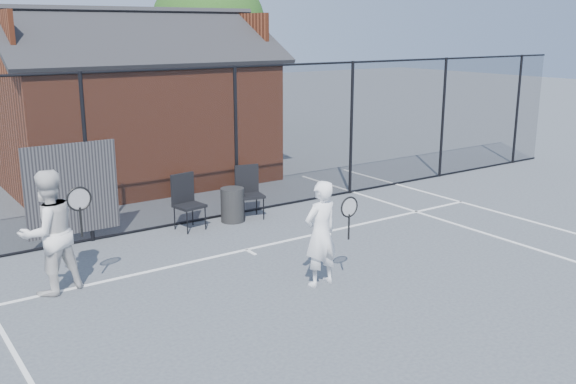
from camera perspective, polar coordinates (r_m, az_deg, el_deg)
ground at (r=8.83m, az=6.57°, el=-10.50°), size 80.00×80.00×0.00m
court_lines at (r=7.99m, az=13.00°, el=-13.56°), size 11.02×18.00×0.01m
fence at (r=12.28m, az=-9.90°, el=3.59°), size 22.04×3.00×3.00m
clubhouse at (r=16.21m, az=-13.39°, el=6.56°), size 6.50×4.36×4.19m
tree_right at (r=23.17m, az=-7.05°, el=14.29°), size 3.97×3.97×5.70m
player_front at (r=9.37m, az=2.94°, el=-3.69°), size 0.72×0.54×1.58m
player_back at (r=9.68m, az=-20.49°, el=-3.37°), size 1.04×0.88×1.80m
chair_left at (r=12.77m, az=-3.38°, el=-0.11°), size 0.59×0.60×1.02m
chair_right at (r=12.15m, az=-8.76°, el=-0.99°), size 0.57×0.58×1.03m
waste_bin at (r=12.61m, az=-4.96°, el=-1.15°), size 0.56×0.56×0.67m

